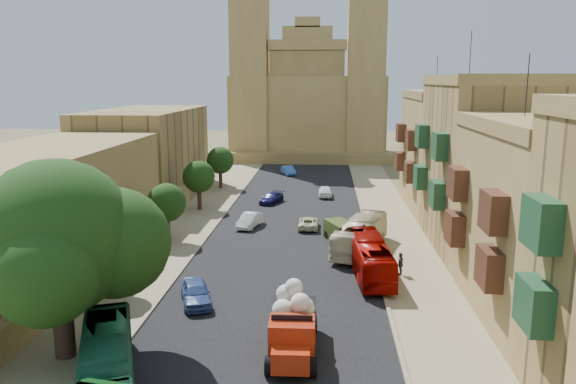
# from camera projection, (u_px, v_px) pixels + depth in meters

# --- Properties ---
(road_surface) EXTENTS (14.00, 140.00, 0.01)m
(road_surface) POSITION_uv_depth(u_px,v_px,m) (291.00, 225.00, 52.50)
(road_surface) COLOR black
(road_surface) RESTS_ON ground
(sidewalk_east) EXTENTS (5.00, 140.00, 0.01)m
(sidewalk_east) POSITION_uv_depth(u_px,v_px,m) (393.00, 227.00, 51.87)
(sidewalk_east) COLOR #887A59
(sidewalk_east) RESTS_ON ground
(sidewalk_west) EXTENTS (5.00, 140.00, 0.01)m
(sidewalk_west) POSITION_uv_depth(u_px,v_px,m) (191.00, 224.00, 53.13)
(sidewalk_west) COLOR #887A59
(sidewalk_west) RESTS_ON ground
(kerb_east) EXTENTS (0.25, 140.00, 0.12)m
(kerb_east) POSITION_uv_depth(u_px,v_px,m) (366.00, 226.00, 52.03)
(kerb_east) COLOR #887A59
(kerb_east) RESTS_ON ground
(kerb_west) EXTENTS (0.25, 140.00, 0.12)m
(kerb_west) POSITION_uv_depth(u_px,v_px,m) (217.00, 224.00, 52.96)
(kerb_west) COLOR #887A59
(kerb_west) RESTS_ON ground
(townhouse_b) EXTENTS (9.00, 14.00, 14.90)m
(townhouse_b) POSITION_uv_depth(u_px,v_px,m) (551.00, 219.00, 31.75)
(townhouse_b) COLOR olive
(townhouse_b) RESTS_ON ground
(townhouse_c) EXTENTS (9.00, 14.00, 17.40)m
(townhouse_c) POSITION_uv_depth(u_px,v_px,m) (484.00, 162.00, 45.20)
(townhouse_c) COLOR #9B7E46
(townhouse_c) RESTS_ON ground
(townhouse_d) EXTENTS (9.00, 14.00, 15.90)m
(townhouse_d) POSITION_uv_depth(u_px,v_px,m) (447.00, 150.00, 59.04)
(townhouse_d) COLOR olive
(townhouse_d) RESTS_ON ground
(west_wall) EXTENTS (1.00, 40.00, 1.80)m
(west_wall) POSITION_uv_depth(u_px,v_px,m) (122.00, 244.00, 43.37)
(west_wall) COLOR olive
(west_wall) RESTS_ON ground
(west_building_low) EXTENTS (10.00, 28.00, 8.40)m
(west_building_low) POSITION_uv_depth(u_px,v_px,m) (36.00, 207.00, 41.14)
(west_building_low) COLOR olive
(west_building_low) RESTS_ON ground
(west_building_mid) EXTENTS (10.00, 22.00, 10.00)m
(west_building_mid) POSITION_uv_depth(u_px,v_px,m) (147.00, 152.00, 66.41)
(west_building_mid) COLOR #9B7E46
(west_building_mid) RESTS_ON ground
(church) EXTENTS (28.00, 22.50, 36.30)m
(church) POSITION_uv_depth(u_px,v_px,m) (308.00, 102.00, 98.20)
(church) COLOR olive
(church) RESTS_ON ground
(ficus_tree) EXTENTS (9.84, 9.05, 9.84)m
(ficus_tree) POSITION_uv_depth(u_px,v_px,m) (59.00, 243.00, 26.56)
(ficus_tree) COLOR #322219
(ficus_tree) RESTS_ON ground
(street_tree_a) EXTENTS (2.82, 2.82, 4.34)m
(street_tree_a) POSITION_uv_depth(u_px,v_px,m) (113.00, 251.00, 34.99)
(street_tree_a) COLOR #322219
(street_tree_a) RESTS_ON ground
(street_tree_b) EXTENTS (3.24, 3.24, 4.98)m
(street_tree_b) POSITION_uv_depth(u_px,v_px,m) (167.00, 203.00, 46.64)
(street_tree_b) COLOR #322219
(street_tree_b) RESTS_ON ground
(street_tree_c) EXTENTS (3.36, 3.36, 5.17)m
(street_tree_c) POSITION_uv_depth(u_px,v_px,m) (199.00, 177.00, 58.36)
(street_tree_c) COLOR #322219
(street_tree_c) RESTS_ON ground
(street_tree_d) EXTENTS (3.40, 3.40, 5.22)m
(street_tree_d) POSITION_uv_depth(u_px,v_px,m) (220.00, 160.00, 70.09)
(street_tree_d) COLOR #322219
(street_tree_d) RESTS_ON ground
(red_truck) EXTENTS (2.51, 6.11, 3.54)m
(red_truck) POSITION_uv_depth(u_px,v_px,m) (293.00, 323.00, 27.76)
(red_truck) COLOR #AD260D
(red_truck) RESTS_ON ground
(olive_pickup) EXTENTS (3.19, 4.28, 1.62)m
(olive_pickup) POSITION_uv_depth(u_px,v_px,m) (342.00, 233.00, 47.12)
(olive_pickup) COLOR #3B4D1C
(olive_pickup) RESTS_ON ground
(bus_green_north) EXTENTS (5.27, 9.40, 2.57)m
(bus_green_north) POSITION_uv_depth(u_px,v_px,m) (107.00, 364.00, 24.29)
(bus_green_north) COLOR #195739
(bus_green_north) RESTS_ON ground
(bus_red_east) EXTENTS (2.83, 9.43, 2.59)m
(bus_red_east) POSITION_uv_depth(u_px,v_px,m) (370.00, 257.00, 38.92)
(bus_red_east) COLOR #9C0500
(bus_red_east) RESTS_ON ground
(bus_cream_east) EXTENTS (5.09, 9.53, 2.60)m
(bus_cream_east) POSITION_uv_depth(u_px,v_px,m) (360.00, 235.00, 44.43)
(bus_cream_east) COLOR beige
(bus_cream_east) RESTS_ON ground
(car_blue_a) EXTENTS (2.86, 4.41, 1.40)m
(car_blue_a) POSITION_uv_depth(u_px,v_px,m) (196.00, 293.00, 34.05)
(car_blue_a) COLOR #3B5396
(car_blue_a) RESTS_ON ground
(car_white_a) EXTENTS (2.17, 4.14, 1.30)m
(car_white_a) POSITION_uv_depth(u_px,v_px,m) (250.00, 220.00, 51.82)
(car_white_a) COLOR white
(car_white_a) RESTS_ON ground
(car_cream) EXTENTS (1.79, 3.88, 1.08)m
(car_cream) POSITION_uv_depth(u_px,v_px,m) (308.00, 223.00, 51.39)
(car_cream) COLOR beige
(car_cream) RESTS_ON ground
(car_dkblue) EXTENTS (2.84, 4.18, 1.12)m
(car_dkblue) POSITION_uv_depth(u_px,v_px,m) (272.00, 198.00, 61.91)
(car_dkblue) COLOR #0D0E45
(car_dkblue) RESTS_ON ground
(car_white_b) EXTENTS (1.67, 3.91, 1.32)m
(car_white_b) POSITION_uv_depth(u_px,v_px,m) (325.00, 191.00, 65.37)
(car_white_b) COLOR white
(car_white_b) RESTS_ON ground
(car_blue_b) EXTENTS (2.50, 4.06, 1.26)m
(car_blue_b) POSITION_uv_depth(u_px,v_px,m) (288.00, 170.00, 80.60)
(car_blue_b) COLOR #3B71CB
(car_blue_b) RESTS_ON ground
(pedestrian_a) EXTENTS (0.63, 0.49, 1.52)m
(pedestrian_a) POSITION_uv_depth(u_px,v_px,m) (393.00, 282.00, 35.66)
(pedestrian_a) COLOR #252228
(pedestrian_a) RESTS_ON ground
(pedestrian_c) EXTENTS (0.73, 1.03, 1.63)m
(pedestrian_c) POSITION_uv_depth(u_px,v_px,m) (401.00, 264.00, 39.02)
(pedestrian_c) COLOR #3C3B3D
(pedestrian_c) RESTS_ON ground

